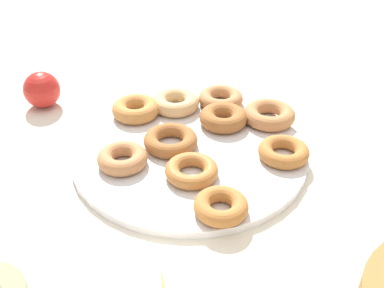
{
  "coord_description": "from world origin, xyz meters",
  "views": [
    {
      "loc": [
        0.09,
        0.65,
        0.47
      ],
      "look_at": [
        0.0,
        0.03,
        0.04
      ],
      "focal_mm": 43.55,
      "sensor_mm": 36.0,
      "label": 1
    }
  ],
  "objects_px": {
    "donut_2": "(284,152)",
    "apple": "(42,90)",
    "donut_1": "(176,102)",
    "donut_5": "(136,109)",
    "donut_0": "(171,140)",
    "donut_6": "(221,98)",
    "donut_4": "(122,158)",
    "donut_7": "(269,115)",
    "donut_9": "(221,206)",
    "melon_chunk_left": "(181,288)",
    "donut_plate": "(190,152)",
    "donut_8": "(192,171)",
    "donut_3": "(223,118)"
  },
  "relations": [
    {
      "from": "donut_2",
      "to": "donut_8",
      "type": "xyz_separation_m",
      "value": [
        0.16,
        0.03,
        -0.0
      ]
    },
    {
      "from": "donut_9",
      "to": "apple",
      "type": "height_order",
      "value": "apple"
    },
    {
      "from": "donut_2",
      "to": "donut_9",
      "type": "distance_m",
      "value": 0.17
    },
    {
      "from": "donut_0",
      "to": "donut_2",
      "type": "height_order",
      "value": "donut_0"
    },
    {
      "from": "donut_plate",
      "to": "donut_7",
      "type": "relative_size",
      "value": 4.16
    },
    {
      "from": "donut_5",
      "to": "apple",
      "type": "xyz_separation_m",
      "value": [
        0.18,
        -0.09,
        0.01
      ]
    },
    {
      "from": "donut_9",
      "to": "donut_8",
      "type": "bearing_deg",
      "value": -71.44
    },
    {
      "from": "donut_1",
      "to": "donut_8",
      "type": "xyz_separation_m",
      "value": [
        -0.0,
        0.22,
        -0.0
      ]
    },
    {
      "from": "donut_plate",
      "to": "donut_5",
      "type": "distance_m",
      "value": 0.15
    },
    {
      "from": "donut_plate",
      "to": "donut_7",
      "type": "xyz_separation_m",
      "value": [
        -0.16,
        -0.07,
        0.02
      ]
    },
    {
      "from": "donut_2",
      "to": "melon_chunk_left",
      "type": "distance_m",
      "value": 0.35
    },
    {
      "from": "apple",
      "to": "melon_chunk_left",
      "type": "bearing_deg",
      "value": 111.64
    },
    {
      "from": "donut_plate",
      "to": "apple",
      "type": "distance_m",
      "value": 0.34
    },
    {
      "from": "donut_5",
      "to": "melon_chunk_left",
      "type": "distance_m",
      "value": 0.45
    },
    {
      "from": "donut_9",
      "to": "apple",
      "type": "relative_size",
      "value": 1.08
    },
    {
      "from": "donut_4",
      "to": "donut_8",
      "type": "xyz_separation_m",
      "value": [
        -0.11,
        0.05,
        -0.0
      ]
    },
    {
      "from": "melon_chunk_left",
      "to": "donut_8",
      "type": "bearing_deg",
      "value": -100.72
    },
    {
      "from": "donut_9",
      "to": "donut_7",
      "type": "bearing_deg",
      "value": -120.46
    },
    {
      "from": "donut_plate",
      "to": "donut_3",
      "type": "bearing_deg",
      "value": -136.19
    },
    {
      "from": "donut_2",
      "to": "apple",
      "type": "xyz_separation_m",
      "value": [
        0.42,
        -0.26,
        0.01
      ]
    },
    {
      "from": "donut_4",
      "to": "donut_7",
      "type": "xyz_separation_m",
      "value": [
        -0.27,
        -0.1,
        0.0
      ]
    },
    {
      "from": "donut_1",
      "to": "donut_7",
      "type": "height_order",
      "value": "same"
    },
    {
      "from": "donut_1",
      "to": "melon_chunk_left",
      "type": "xyz_separation_m",
      "value": [
        0.05,
        0.46,
        0.03
      ]
    },
    {
      "from": "donut_0",
      "to": "donut_6",
      "type": "distance_m",
      "value": 0.17
    },
    {
      "from": "donut_4",
      "to": "donut_8",
      "type": "bearing_deg",
      "value": 156.49
    },
    {
      "from": "donut_2",
      "to": "apple",
      "type": "distance_m",
      "value": 0.49
    },
    {
      "from": "donut_4",
      "to": "apple",
      "type": "xyz_separation_m",
      "value": [
        0.15,
        -0.24,
        0.01
      ]
    },
    {
      "from": "donut_plate",
      "to": "donut_5",
      "type": "xyz_separation_m",
      "value": [
        0.09,
        -0.12,
        0.02
      ]
    },
    {
      "from": "donut_8",
      "to": "apple",
      "type": "xyz_separation_m",
      "value": [
        0.26,
        -0.29,
        0.01
      ]
    },
    {
      "from": "donut_0",
      "to": "donut_3",
      "type": "relative_size",
      "value": 1.06
    },
    {
      "from": "donut_1",
      "to": "melon_chunk_left",
      "type": "height_order",
      "value": "melon_chunk_left"
    },
    {
      "from": "donut_3",
      "to": "donut_7",
      "type": "xyz_separation_m",
      "value": [
        -0.09,
        0.0,
        -0.0
      ]
    },
    {
      "from": "donut_plate",
      "to": "melon_chunk_left",
      "type": "relative_size",
      "value": 11.09
    },
    {
      "from": "donut_1",
      "to": "donut_5",
      "type": "bearing_deg",
      "value": 11.54
    },
    {
      "from": "donut_7",
      "to": "melon_chunk_left",
      "type": "relative_size",
      "value": 2.66
    },
    {
      "from": "donut_4",
      "to": "apple",
      "type": "relative_size",
      "value": 1.13
    },
    {
      "from": "donut_0",
      "to": "donut_1",
      "type": "bearing_deg",
      "value": -100.27
    },
    {
      "from": "donut_2",
      "to": "apple",
      "type": "relative_size",
      "value": 1.16
    },
    {
      "from": "donut_1",
      "to": "donut_6",
      "type": "relative_size",
      "value": 1.05
    },
    {
      "from": "donut_1",
      "to": "donut_6",
      "type": "height_order",
      "value": "donut_1"
    },
    {
      "from": "donut_3",
      "to": "melon_chunk_left",
      "type": "bearing_deg",
      "value": 72.22
    },
    {
      "from": "donut_plate",
      "to": "melon_chunk_left",
      "type": "distance_m",
      "value": 0.33
    },
    {
      "from": "donut_7",
      "to": "donut_2",
      "type": "bearing_deg",
      "value": 85.95
    },
    {
      "from": "donut_4",
      "to": "donut_5",
      "type": "distance_m",
      "value": 0.16
    },
    {
      "from": "apple",
      "to": "donut_1",
      "type": "bearing_deg",
      "value": 164.24
    },
    {
      "from": "donut_7",
      "to": "donut_9",
      "type": "height_order",
      "value": "donut_7"
    },
    {
      "from": "donut_4",
      "to": "donut_3",
      "type": "bearing_deg",
      "value": -151.93
    },
    {
      "from": "donut_0",
      "to": "donut_plate",
      "type": "bearing_deg",
      "value": 159.39
    },
    {
      "from": "melon_chunk_left",
      "to": "apple",
      "type": "relative_size",
      "value": 0.5
    },
    {
      "from": "donut_6",
      "to": "apple",
      "type": "distance_m",
      "value": 0.36
    }
  ]
}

